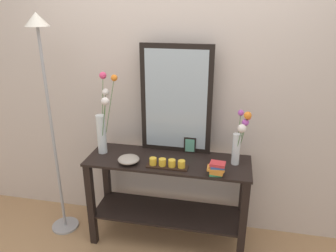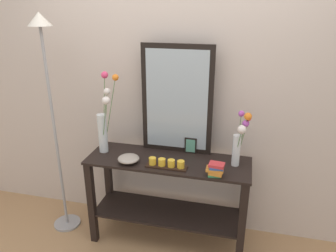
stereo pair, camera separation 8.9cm
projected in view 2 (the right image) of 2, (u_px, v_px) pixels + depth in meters
name	position (u px, v px, depth m)	size (l,w,h in m)	color
ground_plane	(168.00, 239.00, 2.85)	(7.00, 6.00, 0.02)	#A87F56
wall_back	(178.00, 80.00, 2.66)	(6.40, 0.08, 2.70)	beige
console_table	(168.00, 190.00, 2.66)	(1.31, 0.43, 0.78)	black
mirror_leaning	(177.00, 100.00, 2.56)	(0.58, 0.03, 0.89)	black
tall_vase_left	(104.00, 121.00, 2.61)	(0.18, 0.25, 0.66)	silver
vase_right	(240.00, 138.00, 2.40)	(0.12, 0.17, 0.43)	silver
candle_tray	(167.00, 164.00, 2.44)	(0.32, 0.09, 0.07)	black
picture_frame_small	(191.00, 146.00, 2.65)	(0.10, 0.01, 0.14)	black
decorative_bowl	(129.00, 159.00, 2.51)	(0.17, 0.17, 0.06)	#9E9389
book_stack	(216.00, 169.00, 2.31)	(0.13, 0.10, 0.10)	#388E56
floor_lamp	(49.00, 93.00, 2.56)	(0.24, 0.24, 1.89)	#9E9EA3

